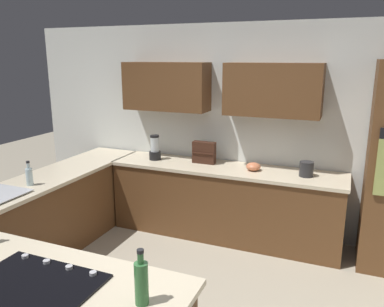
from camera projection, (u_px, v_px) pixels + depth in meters
name	position (u px, v px, depth m)	size (l,w,h in m)	color
wall_back	(237.00, 121.00, 4.82)	(6.00, 0.44, 2.60)	silver
lower_cabinets_back	(224.00, 204.00, 4.78)	(2.80, 0.60, 0.86)	brown
countertop_back	(225.00, 169.00, 4.67)	(2.84, 0.64, 0.04)	beige
lower_cabinets_side	(48.00, 217.00, 4.37)	(0.60, 2.90, 0.86)	brown
countertop_side	(44.00, 180.00, 4.26)	(0.64, 2.94, 0.04)	beige
island_top	(31.00, 290.00, 2.24)	(1.83, 0.95, 0.04)	beige
cooktop	(31.00, 286.00, 2.24)	(0.76, 0.56, 0.03)	black
blender	(155.00, 149.00, 4.98)	(0.15, 0.15, 0.32)	black
mixing_bowl	(253.00, 167.00, 4.52)	(0.17, 0.17, 0.09)	#CC724C
spice_rack	(204.00, 153.00, 4.81)	(0.29, 0.11, 0.27)	#381E14
kettle	(306.00, 169.00, 4.29)	(0.16, 0.16, 0.17)	#262628
dish_soap_bottle	(29.00, 176.00, 3.99)	(0.07, 0.07, 0.26)	silver
second_bottle	(141.00, 282.00, 2.06)	(0.08, 0.08, 0.32)	#336B38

